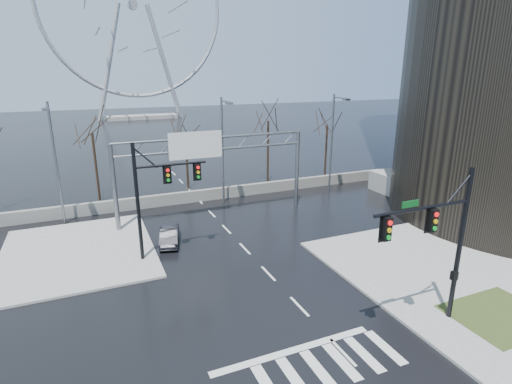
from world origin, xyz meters
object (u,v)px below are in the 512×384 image
ferris_wheel (133,13)px  signal_mast_near (442,236)px  car (169,235)px  signal_mast_far (155,190)px  sign_gantry (209,160)px

ferris_wheel → signal_mast_near: bearing=-89.9°
signal_mast_near → ferris_wheel: bearing=90.1°
car → signal_mast_far: bearing=-102.7°
signal_mast_near → signal_mast_far: same height
signal_mast_far → ferris_wheel: bearing=82.8°
signal_mast_far → ferris_wheel: (10.87, 86.04, 21.30)m
signal_mast_far → car: size_ratio=2.15×
signal_mast_near → sign_gantry: 19.79m
signal_mast_near → signal_mast_far: size_ratio=1.00×
signal_mast_near → ferris_wheel: 101.29m
signal_mast_far → sign_gantry: signal_mast_far is taller
sign_gantry → ferris_wheel: (5.38, 80.04, 20.95)m
signal_mast_near → signal_mast_far: bearing=130.3°
signal_mast_near → sign_gantry: size_ratio=0.49×
signal_mast_near → car: size_ratio=2.15×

